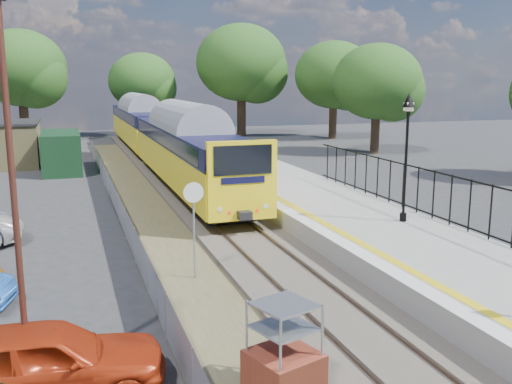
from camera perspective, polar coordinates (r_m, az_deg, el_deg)
name	(u,v)px	position (r m, az deg, el deg)	size (l,w,h in m)	color
ground	(348,332)	(14.22, 9.19, -13.65)	(120.00, 120.00, 0.00)	#2D2D30
track_bed	(223,231)	(22.57, -3.31, -3.89)	(5.90, 80.00, 0.29)	#473F38
platform	(349,223)	(22.64, 9.33, -3.04)	(5.00, 70.00, 0.90)	gray
platform_edge	(301,215)	(21.67, 4.52, -2.33)	(0.90, 70.00, 0.01)	silver
victorian_lamp_north	(408,127)	(20.87, 14.91, 6.27)	(0.44, 0.44, 4.60)	black
palisade_fence	(508,216)	(19.05, 23.90, -2.25)	(0.12, 26.00, 2.00)	black
wire_fence	(121,212)	(24.07, -13.39, -1.99)	(0.06, 52.00, 1.20)	#999EA3
tree_line	(149,73)	(53.92, -10.63, 11.63)	(56.80, 43.80, 11.88)	#332319
train	(158,132)	(41.01, -9.82, 5.92)	(2.82, 40.83, 3.51)	yellow
brick_plinth	(284,352)	(11.09, 2.81, -15.72)	(1.50, 1.50, 1.91)	#983C26
speed_sign	(194,213)	(16.91, -6.25, -2.15)	(0.61, 0.10, 3.00)	#999EA3
carpark_lamp	(12,177)	(11.18, -23.20, 1.41)	(0.25, 0.50, 7.43)	#451F17
car_red	(46,361)	(11.80, -20.29, -15.58)	(1.79, 4.44, 1.51)	#B73010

